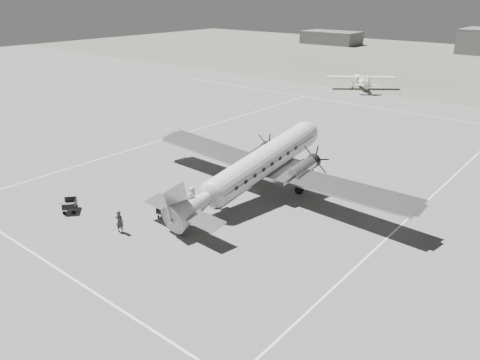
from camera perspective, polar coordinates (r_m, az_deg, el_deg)
name	(u,v)px	position (r m, az deg, el deg)	size (l,w,h in m)	color
ground	(231,206)	(38.11, -1.10, -3.21)	(260.00, 260.00, 0.00)	slate
taxi_line_near	(80,283)	(30.26, -18.93, -11.83)	(60.00, 0.15, 0.01)	white
taxi_line_right	(369,255)	(32.53, 15.42, -8.83)	(0.15, 80.00, 0.01)	white
taxi_line_left	(171,137)	(56.62, -8.46, 5.15)	(0.15, 60.00, 0.01)	white
taxi_line_horizon	(413,113)	(71.73, 20.29, 7.63)	(90.00, 0.15, 0.01)	white
shed_secondary	(331,38)	(161.62, 11.07, 16.67)	(18.00, 10.00, 4.00)	#525252
dc3_airliner	(255,169)	(38.78, 1.88, 1.35)	(26.86, 18.64, 5.12)	#A7A7A9
light_plane_left	(361,82)	(87.04, 14.57, 11.47)	(11.99, 9.73, 2.49)	silver
baggage_cart_near	(167,212)	(36.66, -8.94, -3.84)	(1.51, 1.06, 0.85)	#525252
baggage_cart_far	(70,206)	(39.51, -20.04, -2.95)	(1.63, 1.15, 0.92)	#525252
ground_crew	(120,221)	(34.90, -14.47, -4.92)	(0.62, 0.41, 1.70)	#2E2E2E
ramp_agent	(183,201)	(37.47, -6.99, -2.60)	(0.72, 0.56, 1.48)	#B7B7B5
passenger	(192,196)	(38.04, -5.84, -2.01)	(0.81, 0.52, 1.65)	silver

